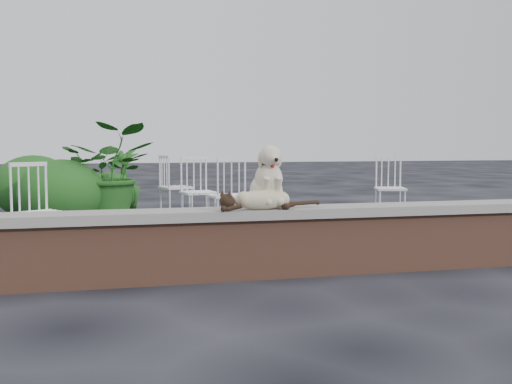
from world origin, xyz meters
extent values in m
plane|color=black|center=(0.00, 0.00, 0.00)|extent=(60.00, 60.00, 0.00)
cube|color=brown|center=(0.00, 0.00, 0.25)|extent=(6.00, 0.30, 0.50)
cube|color=slate|center=(0.00, 0.00, 0.54)|extent=(6.20, 0.40, 0.08)
imported|color=#205017|center=(-1.68, 4.09, 0.71)|extent=(1.41, 1.27, 1.42)
imported|color=#205017|center=(-1.50, 5.17, 0.51)|extent=(0.81, 0.81, 1.03)
ellipsoid|color=#205017|center=(-2.36, 3.96, 0.43)|extent=(1.20, 1.10, 0.95)
ellipsoid|color=#205017|center=(-2.85, 5.06, 0.44)|extent=(1.25, 1.15, 0.99)
ellipsoid|color=#205017|center=(-1.70, 4.99, 0.31)|extent=(0.89, 0.81, 0.70)
camera|label=1|loc=(-1.74, -4.86, 1.12)|focal=42.23mm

